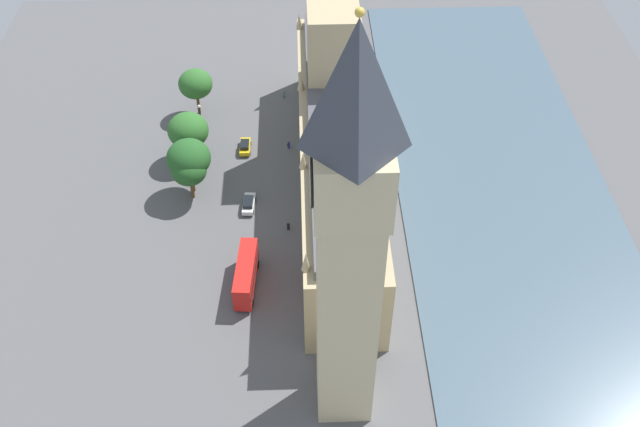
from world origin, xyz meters
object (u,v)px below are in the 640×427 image
at_px(plane_tree_far_end, 189,158).
at_px(plane_tree_under_trees, 189,170).
at_px(pedestrian_by_river_gate, 289,145).
at_px(plane_tree_leading, 195,84).
at_px(plane_tree_corner, 188,130).
at_px(car_white_trailing, 249,203).
at_px(car_yellow_cab_opposite_hall, 245,146).
at_px(double_decker_bus_midblock, 246,274).
at_px(clock_tower, 349,249).
at_px(pedestrian_near_tower, 288,226).
at_px(pedestrian_kerbside, 284,94).
at_px(street_lamp_slot_10, 200,114).
at_px(parliament_building, 335,146).

bearing_deg(plane_tree_far_end, plane_tree_under_trees, 91.53).
relative_size(pedestrian_by_river_gate, plane_tree_leading, 0.17).
bearing_deg(plane_tree_corner, pedestrian_by_river_gate, -172.29).
relative_size(car_white_trailing, plane_tree_leading, 0.52).
bearing_deg(plane_tree_corner, car_yellow_cab_opposite_hall, -168.13).
bearing_deg(car_yellow_cab_opposite_hall, double_decker_bus_midblock, -86.75).
relative_size(clock_tower, double_decker_bus_midblock, 5.16).
xyz_separation_m(pedestrian_near_tower, plane_tree_far_end, (15.86, -9.60, 6.38)).
height_order(pedestrian_kerbside, plane_tree_far_end, plane_tree_far_end).
bearing_deg(car_yellow_cab_opposite_hall, street_lamp_slot_10, 150.06).
distance_m(plane_tree_far_end, plane_tree_leading, 21.84).
height_order(car_white_trailing, pedestrian_kerbside, car_white_trailing).
bearing_deg(clock_tower, pedestrian_kerbside, -83.45).
relative_size(plane_tree_corner, street_lamp_slot_10, 1.38).
bearing_deg(double_decker_bus_midblock, plane_tree_corner, 114.63).
relative_size(car_white_trailing, pedestrian_by_river_gate, 3.00).
height_order(clock_tower, plane_tree_far_end, clock_tower).
relative_size(pedestrian_kerbside, pedestrian_by_river_gate, 0.97).
distance_m(car_yellow_cab_opposite_hall, double_decker_bus_midblock, 31.51).
distance_m(plane_tree_leading, street_lamp_slot_10, 7.14).
distance_m(parliament_building, car_white_trailing, 16.95).
bearing_deg(car_yellow_cab_opposite_hall, plane_tree_far_end, -127.80).
height_order(parliament_building, street_lamp_slot_10, parliament_building).
distance_m(plane_tree_corner, street_lamp_slot_10, 6.90).
bearing_deg(double_decker_bus_midblock, pedestrian_kerbside, 88.08).
height_order(car_white_trailing, pedestrian_near_tower, car_white_trailing).
bearing_deg(car_white_trailing, pedestrian_near_tower, -35.12).
xyz_separation_m(pedestrian_near_tower, plane_tree_corner, (16.88, -18.06, 5.50)).
height_order(car_yellow_cab_opposite_hall, car_white_trailing, same).
relative_size(parliament_building, car_yellow_cab_opposite_hall, 14.68).
xyz_separation_m(plane_tree_corner, plane_tree_under_trees, (-1.07, 10.03, -0.29)).
xyz_separation_m(clock_tower, plane_tree_far_end, (22.79, -40.33, -21.39)).
xyz_separation_m(parliament_building, car_yellow_cab_opposite_hall, (15.50, -9.54, -7.44)).
bearing_deg(double_decker_bus_midblock, street_lamp_slot_10, 109.24).
distance_m(parliament_building, pedestrian_near_tower, 15.13).
bearing_deg(pedestrian_kerbside, pedestrian_near_tower, 74.72).
height_order(car_white_trailing, street_lamp_slot_10, street_lamp_slot_10).
xyz_separation_m(parliament_building, pedestrian_kerbside, (8.58, -25.54, -7.63)).
bearing_deg(plane_tree_far_end, car_yellow_cab_opposite_hall, -128.28).
height_order(clock_tower, street_lamp_slot_10, clock_tower).
bearing_deg(double_decker_bus_midblock, plane_tree_far_end, 119.42).
relative_size(pedestrian_near_tower, plane_tree_far_end, 0.15).
distance_m(car_yellow_cab_opposite_hall, pedestrian_near_tower, 21.41).
relative_size(car_yellow_cab_opposite_hall, car_white_trailing, 0.92).
bearing_deg(plane_tree_far_end, pedestrian_near_tower, 148.82).
bearing_deg(clock_tower, car_yellow_cab_opposite_hall, -73.97).
bearing_deg(plane_tree_leading, pedestrian_near_tower, 118.11).
distance_m(clock_tower, street_lamp_slot_10, 64.35).
bearing_deg(plane_tree_far_end, parliament_building, -177.93).
bearing_deg(plane_tree_corner, plane_tree_leading, -90.45).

